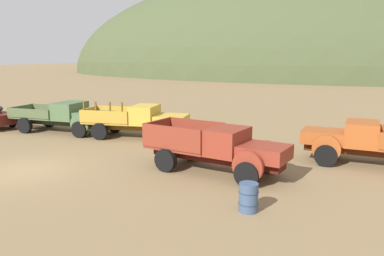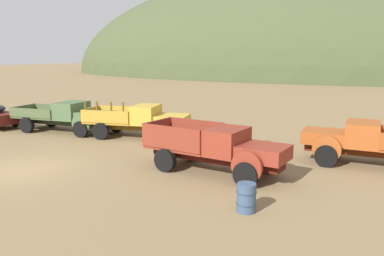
{
  "view_description": "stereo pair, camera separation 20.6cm",
  "coord_description": "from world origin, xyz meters",
  "px_view_note": "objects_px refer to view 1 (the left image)",
  "views": [
    {
      "loc": [
        13.62,
        -10.11,
        4.76
      ],
      "look_at": [
        5.44,
        4.72,
        1.53
      ],
      "focal_mm": 36.12,
      "sensor_mm": 36.0,
      "label": 1
    },
    {
      "loc": [
        13.8,
        -10.01,
        4.76
      ],
      "look_at": [
        5.44,
        4.72,
        1.53
      ],
      "focal_mm": 36.12,
      "sensor_mm": 36.0,
      "label": 2
    }
  ],
  "objects_px": {
    "truck_faded_yellow": "(143,121)",
    "truck_oxide_orange": "(364,142)",
    "oil_drum_foreground": "(248,197)",
    "truck_rust_red": "(224,149)",
    "truck_weathered_green": "(69,116)"
  },
  "relations": [
    {
      "from": "oil_drum_foreground",
      "to": "truck_oxide_orange",
      "type": "bearing_deg",
      "value": 70.99
    },
    {
      "from": "truck_oxide_orange",
      "to": "truck_weathered_green",
      "type": "bearing_deg",
      "value": -0.86
    },
    {
      "from": "truck_faded_yellow",
      "to": "truck_oxide_orange",
      "type": "relative_size",
      "value": 1.01
    },
    {
      "from": "truck_weathered_green",
      "to": "truck_faded_yellow",
      "type": "height_order",
      "value": "truck_faded_yellow"
    },
    {
      "from": "truck_oxide_orange",
      "to": "truck_faded_yellow",
      "type": "bearing_deg",
      "value": -3.79
    },
    {
      "from": "truck_oxide_orange",
      "to": "oil_drum_foreground",
      "type": "height_order",
      "value": "truck_oxide_orange"
    },
    {
      "from": "truck_faded_yellow",
      "to": "oil_drum_foreground",
      "type": "height_order",
      "value": "truck_faded_yellow"
    },
    {
      "from": "truck_faded_yellow",
      "to": "oil_drum_foreground",
      "type": "xyz_separation_m",
      "value": [
        9.16,
        -7.18,
        -0.55
      ]
    },
    {
      "from": "truck_weathered_green",
      "to": "truck_faded_yellow",
      "type": "relative_size",
      "value": 1.07
    },
    {
      "from": "truck_weathered_green",
      "to": "truck_rust_red",
      "type": "relative_size",
      "value": 1.11
    },
    {
      "from": "truck_oxide_orange",
      "to": "truck_rust_red",
      "type": "bearing_deg",
      "value": 36.8
    },
    {
      "from": "truck_rust_red",
      "to": "oil_drum_foreground",
      "type": "relative_size",
      "value": 6.68
    },
    {
      "from": "truck_faded_yellow",
      "to": "truck_oxide_orange",
      "type": "bearing_deg",
      "value": -15.06
    },
    {
      "from": "truck_faded_yellow",
      "to": "truck_oxide_orange",
      "type": "distance_m",
      "value": 11.7
    },
    {
      "from": "truck_rust_red",
      "to": "truck_faded_yellow",
      "type": "bearing_deg",
      "value": 152.65
    }
  ]
}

